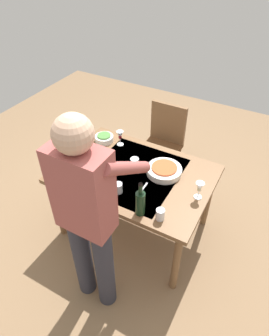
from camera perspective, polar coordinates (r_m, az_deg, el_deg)
ground_plane at (r=3.07m, az=-0.00°, el=-11.30°), size 6.00×6.00×0.00m
dining_table at (r=2.59m, az=-0.00°, el=-2.20°), size 1.32×0.93×0.74m
chair_near at (r=3.30m, az=5.60°, el=5.43°), size 0.40×0.40×0.91m
person_server at (r=1.93m, az=-8.99°, el=-8.73°), size 0.42×0.61×1.69m
wine_bottle at (r=2.13m, az=1.12°, el=-6.66°), size 0.07×0.07×0.30m
wine_glass_left at (r=2.30m, az=12.41°, el=-3.68°), size 0.07×0.07×0.15m
wine_glass_right at (r=2.80m, az=-2.81°, el=6.25°), size 0.07×0.07×0.15m
water_cup_near_left at (r=2.34m, az=-3.16°, el=-3.86°), size 0.07×0.07×0.09m
water_cup_near_right at (r=2.15m, az=4.98°, el=-8.88°), size 0.07×0.07×0.09m
water_cup_far_left at (r=2.57m, az=0.01°, el=1.03°), size 0.07×0.07×0.09m
serving_bowl_pasta at (r=2.52m, az=5.73°, el=-0.39°), size 0.30×0.30×0.07m
side_bowl_salad at (r=2.91m, az=-5.86°, el=5.77°), size 0.18×0.18×0.07m
dinner_plate_near at (r=2.65m, az=-8.23°, el=1.00°), size 0.23×0.23×0.01m
table_knife at (r=2.37m, az=1.42°, el=-4.34°), size 0.02×0.20×0.00m
table_fork at (r=2.53m, az=-4.10°, el=-1.03°), size 0.04×0.18×0.00m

